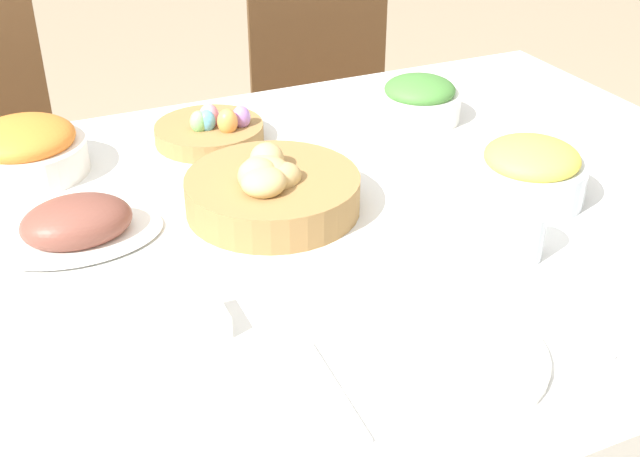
# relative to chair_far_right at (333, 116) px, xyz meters

# --- Properties ---
(dining_table) EXTENTS (1.70, 1.16, 0.76)m
(dining_table) POSITION_rel_chair_far_right_xyz_m (-0.49, -0.94, -0.13)
(dining_table) COLOR silver
(dining_table) RESTS_ON ground
(chair_far_right) EXTENTS (0.45, 0.45, 0.95)m
(chair_far_right) POSITION_rel_chair_far_right_xyz_m (0.00, 0.00, 0.00)
(chair_far_right) COLOR brown
(chair_far_right) RESTS_ON ground
(bread_basket) EXTENTS (0.29, 0.29, 0.10)m
(bread_basket) POSITION_rel_chair_far_right_xyz_m (-0.52, -0.88, 0.29)
(bread_basket) COLOR #9E7542
(bread_basket) RESTS_ON dining_table
(egg_basket) EXTENTS (0.21, 0.21, 0.08)m
(egg_basket) POSITION_rel_chair_far_right_xyz_m (-0.53, -0.57, 0.28)
(egg_basket) COLOR #9E7542
(egg_basket) RESTS_ON dining_table
(ham_platter) EXTENTS (0.26, 0.18, 0.07)m
(ham_platter) POSITION_rel_chair_far_right_xyz_m (-0.83, -0.84, 0.28)
(ham_platter) COLOR white
(ham_platter) RESTS_ON dining_table
(carrot_bowl) EXTENTS (0.21, 0.21, 0.10)m
(carrot_bowl) POSITION_rel_chair_far_right_xyz_m (-0.87, -0.57, 0.30)
(carrot_bowl) COLOR white
(carrot_bowl) RESTS_ON dining_table
(green_salad_bowl) EXTENTS (0.17, 0.17, 0.09)m
(green_salad_bowl) POSITION_rel_chair_far_right_xyz_m (-0.11, -0.64, 0.30)
(green_salad_bowl) COLOR white
(green_salad_bowl) RESTS_ON dining_table
(pineapple_bowl) EXTENTS (0.19, 0.19, 0.10)m
(pineapple_bowl) POSITION_rel_chair_far_right_xyz_m (-0.12, -1.01, 0.30)
(pineapple_bowl) COLOR silver
(pineapple_bowl) RESTS_ON dining_table
(dinner_plate) EXTENTS (0.25, 0.25, 0.01)m
(dinner_plate) POSITION_rel_chair_far_right_xyz_m (-0.46, -1.32, 0.26)
(dinner_plate) COLOR white
(dinner_plate) RESTS_ON dining_table
(fork) EXTENTS (0.02, 0.18, 0.00)m
(fork) POSITION_rel_chair_far_right_xyz_m (-0.62, -1.32, 0.26)
(fork) COLOR #B7B7BC
(fork) RESTS_ON dining_table
(knife) EXTENTS (0.02, 0.18, 0.00)m
(knife) POSITION_rel_chair_far_right_xyz_m (-0.31, -1.32, 0.26)
(knife) COLOR #B7B7BC
(knife) RESTS_ON dining_table
(spoon) EXTENTS (0.02, 0.18, 0.00)m
(spoon) POSITION_rel_chair_far_right_xyz_m (-0.28, -1.32, 0.26)
(spoon) COLOR #B7B7BC
(spoon) RESTS_ON dining_table
(drinking_cup) EXTENTS (0.08, 0.08, 0.07)m
(drinking_cup) POSITION_rel_chair_far_right_xyz_m (-0.24, -1.16, 0.29)
(drinking_cup) COLOR silver
(drinking_cup) RESTS_ON dining_table
(butter_dish) EXTENTS (0.11, 0.07, 0.03)m
(butter_dish) POSITION_rel_chair_far_right_xyz_m (-0.75, -1.14, 0.27)
(butter_dish) COLOR white
(butter_dish) RESTS_ON dining_table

